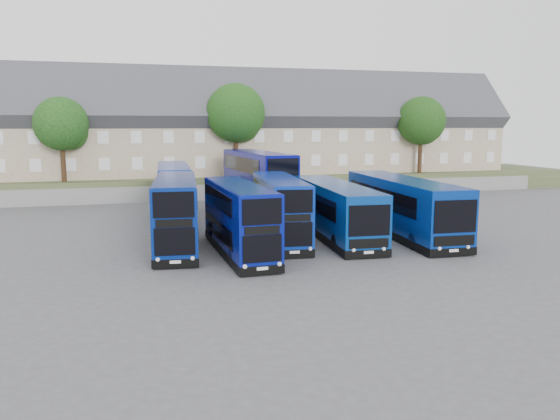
% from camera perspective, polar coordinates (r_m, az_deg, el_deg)
% --- Properties ---
extents(ground, '(120.00, 120.00, 0.00)m').
position_cam_1_polar(ground, '(29.87, 0.78, -4.94)').
color(ground, '#4A4A4F').
rests_on(ground, ground).
extents(retaining_wall, '(70.00, 0.40, 1.50)m').
position_cam_1_polar(retaining_wall, '(52.88, -6.39, 1.88)').
color(retaining_wall, slate).
rests_on(retaining_wall, ground).
extents(earth_bank, '(80.00, 20.00, 2.00)m').
position_cam_1_polar(earth_bank, '(62.70, -7.81, 3.17)').
color(earth_bank, '#3F4B2A').
rests_on(earth_bank, ground).
extents(terrace_row, '(60.00, 10.40, 11.20)m').
position_cam_1_polar(terrace_row, '(58.92, -4.48, 8.32)').
color(terrace_row, tan).
rests_on(terrace_row, earth_bank).
extents(dd_front_left, '(3.32, 10.37, 4.05)m').
position_cam_1_polar(dd_front_left, '(32.34, -10.79, -0.44)').
color(dd_front_left, navy).
rests_on(dd_front_left, ground).
extents(dd_front_mid, '(2.56, 9.84, 3.88)m').
position_cam_1_polar(dd_front_mid, '(30.28, -4.28, -1.10)').
color(dd_front_mid, navy).
rests_on(dd_front_mid, ground).
extents(dd_front_right, '(3.25, 9.99, 3.90)m').
position_cam_1_polar(dd_front_right, '(33.68, 0.00, -0.04)').
color(dd_front_right, '#082A9B').
rests_on(dd_front_right, ground).
extents(dd_rear_left, '(2.84, 10.33, 4.06)m').
position_cam_1_polar(dd_rear_left, '(42.79, -11.03, 1.81)').
color(dd_rear_left, '#092BA5').
rests_on(dd_rear_left, ground).
extents(dd_rear_right, '(3.92, 12.40, 4.85)m').
position_cam_1_polar(dd_rear_right, '(46.52, -2.34, 3.01)').
color(dd_rear_right, '#060A78').
rests_on(dd_rear_right, ground).
extents(coach_east_a, '(3.47, 12.67, 3.42)m').
position_cam_1_polar(coach_east_a, '(35.14, 5.75, -0.10)').
color(coach_east_a, navy).
rests_on(coach_east_a, ground).
extents(coach_east_b, '(3.50, 13.52, 3.66)m').
position_cam_1_polar(coach_east_b, '(36.65, 12.63, 0.29)').
color(coach_east_b, navy).
rests_on(coach_east_b, ground).
extents(tree_west, '(4.80, 4.80, 7.65)m').
position_cam_1_polar(tree_west, '(53.31, -21.73, 8.16)').
color(tree_west, '#382314').
rests_on(tree_west, earth_bank).
extents(tree_mid, '(5.76, 5.76, 9.18)m').
position_cam_1_polar(tree_mid, '(54.45, -4.52, 9.82)').
color(tree_mid, '#382314').
rests_on(tree_mid, earth_bank).
extents(tree_east, '(5.12, 5.12, 8.16)m').
position_cam_1_polar(tree_east, '(60.96, 14.62, 8.83)').
color(tree_east, '#382314').
rests_on(tree_east, earth_bank).
extents(tree_far, '(5.44, 5.44, 8.67)m').
position_cam_1_polar(tree_far, '(70.03, 16.08, 9.01)').
color(tree_far, '#382314').
rests_on(tree_far, earth_bank).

